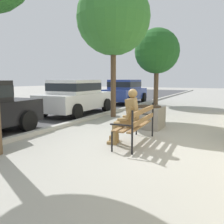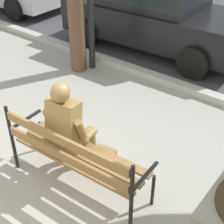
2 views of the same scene
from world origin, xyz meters
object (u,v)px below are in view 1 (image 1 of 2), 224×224
(parked_car_white, at_px, (76,96))
(parked_car_blue, at_px, (125,91))
(park_bench, at_px, (138,122))
(street_tree_far_corner, at_px, (157,51))
(concrete_planter, at_px, (148,117))
(bronze_statue_seated, at_px, (126,118))
(street_tree_down_street, at_px, (113,18))

(parked_car_white, relative_size, parked_car_blue, 1.00)
(park_bench, bearing_deg, parked_car_white, 51.35)
(street_tree_far_corner, xyz_separation_m, parked_car_white, (-5.60, 2.08, -2.44))
(park_bench, xyz_separation_m, concrete_planter, (1.98, 0.40, -0.18))
(bronze_statue_seated, relative_size, street_tree_down_street, 0.25)
(parked_car_white, bearing_deg, bronze_statue_seated, -131.73)
(parked_car_blue, bearing_deg, concrete_planter, -150.94)
(street_tree_down_street, xyz_separation_m, parked_car_white, (-0.07, 1.86, -3.21))
(parked_car_blue, bearing_deg, street_tree_down_street, -161.27)
(concrete_planter, distance_m, parked_car_white, 4.19)
(street_tree_far_corner, bearing_deg, street_tree_down_street, 177.71)
(park_bench, relative_size, street_tree_far_corner, 0.39)
(park_bench, distance_m, concrete_planter, 2.03)
(bronze_statue_seated, distance_m, street_tree_down_street, 5.49)
(park_bench, bearing_deg, bronze_statue_seated, 133.89)
(concrete_planter, bearing_deg, parked_car_blue, 29.06)
(street_tree_down_street, bearing_deg, concrete_planter, -126.93)
(bronze_statue_seated, height_order, parked_car_white, parked_car_white)
(parked_car_white, bearing_deg, parked_car_blue, 0.00)
(street_tree_down_street, distance_m, parked_car_blue, 6.62)
(park_bench, distance_m, bronze_statue_seated, 0.32)
(concrete_planter, bearing_deg, street_tree_far_corner, 14.44)
(park_bench, bearing_deg, concrete_planter, 11.45)
(park_bench, height_order, street_tree_down_street, street_tree_down_street)
(bronze_statue_seated, distance_m, parked_car_blue, 10.06)
(concrete_planter, distance_m, street_tree_far_corner, 7.85)
(bronze_statue_seated, bearing_deg, concrete_planter, 4.89)
(park_bench, relative_size, bronze_statue_seated, 1.33)
(bronze_statue_seated, relative_size, street_tree_far_corner, 0.29)
(street_tree_down_street, height_order, parked_car_white, street_tree_down_street)
(concrete_planter, bearing_deg, street_tree_down_street, 53.07)
(parked_car_white, height_order, parked_car_blue, same)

